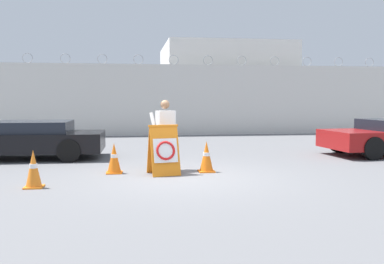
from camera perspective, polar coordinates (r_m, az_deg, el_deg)
ground_plane at (r=9.66m, az=-0.95°, el=-6.12°), size 90.00×90.00×0.00m
perimeter_wall at (r=20.61m, az=-4.77°, el=4.29°), size 36.00×0.30×3.85m
building_block at (r=25.59m, az=4.10°, el=5.93°), size 6.94×6.99×4.83m
barricade_sign at (r=9.99m, az=-3.77°, el=-2.39°), size 0.78×0.77×1.17m
security_guard at (r=10.63m, az=-3.61°, el=0.12°), size 0.68×0.40×1.74m
traffic_cone_near at (r=10.36m, az=-10.34°, el=-3.47°), size 0.38×0.38×0.72m
traffic_cone_mid at (r=9.12m, az=-20.38°, el=-4.64°), size 0.36×0.36×0.76m
traffic_cone_far at (r=10.39m, az=1.94°, el=-3.30°), size 0.39×0.39×0.75m
parked_car_front_coupe at (r=13.51m, az=-21.23°, el=-0.90°), size 4.56×2.02×1.11m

